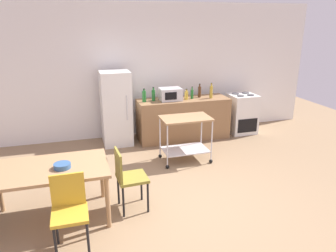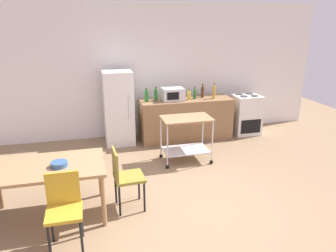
{
  "view_description": "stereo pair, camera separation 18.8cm",
  "coord_description": "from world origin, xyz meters",
  "px_view_note": "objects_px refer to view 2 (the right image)",
  "views": [
    {
      "loc": [
        -1.34,
        -3.83,
        2.54
      ],
      "look_at": [
        0.14,
        1.2,
        0.8
      ],
      "focal_mm": 34.44,
      "sensor_mm": 36.0,
      "label": 1
    },
    {
      "loc": [
        -1.16,
        -3.88,
        2.54
      ],
      "look_at": [
        0.14,
        1.2,
        0.8
      ],
      "focal_mm": 34.44,
      "sensor_mm": 36.0,
      "label": 2
    }
  ],
  "objects_px": {
    "bottle_olive_oil": "(146,96)",
    "bottle_soda": "(189,95)",
    "chair_mustard": "(64,206)",
    "bottle_sesame_oil": "(202,92)",
    "dining_table": "(46,171)",
    "chair_olive": "(124,175)",
    "bottle_vinegar": "(214,92)",
    "kitchen_cart": "(186,132)",
    "microwave": "(173,94)",
    "stove_oven": "(245,114)",
    "bottle_soy_sauce": "(195,94)",
    "fruit_bowl": "(59,164)",
    "refrigerator": "(119,108)",
    "bottle_hot_sauce": "(156,95)"
  },
  "relations": [
    {
      "from": "bottle_olive_oil",
      "to": "microwave",
      "type": "height_order",
      "value": "bottle_olive_oil"
    },
    {
      "from": "stove_oven",
      "to": "bottle_sesame_oil",
      "type": "height_order",
      "value": "bottle_sesame_oil"
    },
    {
      "from": "chair_olive",
      "to": "fruit_bowl",
      "type": "xyz_separation_m",
      "value": [
        -0.82,
        -0.02,
        0.26
      ]
    },
    {
      "from": "refrigerator",
      "to": "bottle_olive_oil",
      "type": "relative_size",
      "value": 5.51
    },
    {
      "from": "dining_table",
      "to": "chair_mustard",
      "type": "xyz_separation_m",
      "value": [
        0.24,
        -0.66,
        -0.15
      ]
    },
    {
      "from": "refrigerator",
      "to": "bottle_soda",
      "type": "distance_m",
      "value": 1.52
    },
    {
      "from": "bottle_olive_oil",
      "to": "bottle_soda",
      "type": "xyz_separation_m",
      "value": [
        0.91,
        -0.05,
        -0.02
      ]
    },
    {
      "from": "bottle_vinegar",
      "to": "fruit_bowl",
      "type": "relative_size",
      "value": 1.57
    },
    {
      "from": "chair_olive",
      "to": "microwave",
      "type": "distance_m",
      "value": 2.86
    },
    {
      "from": "microwave",
      "to": "fruit_bowl",
      "type": "xyz_separation_m",
      "value": [
        -2.18,
        -2.49,
        -0.25
      ]
    },
    {
      "from": "bottle_hot_sauce",
      "to": "fruit_bowl",
      "type": "xyz_separation_m",
      "value": [
        -1.82,
        -2.53,
        -0.24
      ]
    },
    {
      "from": "kitchen_cart",
      "to": "bottle_hot_sauce",
      "type": "relative_size",
      "value": 3.08
    },
    {
      "from": "dining_table",
      "to": "microwave",
      "type": "distance_m",
      "value": 3.4
    },
    {
      "from": "bottle_hot_sauce",
      "to": "bottle_vinegar",
      "type": "height_order",
      "value": "bottle_vinegar"
    },
    {
      "from": "chair_olive",
      "to": "bottle_soda",
      "type": "relative_size",
      "value": 3.86
    },
    {
      "from": "dining_table",
      "to": "bottle_soy_sauce",
      "type": "relative_size",
      "value": 5.64
    },
    {
      "from": "bottle_hot_sauce",
      "to": "stove_oven",
      "type": "bearing_deg",
      "value": -0.32
    },
    {
      "from": "chair_mustard",
      "to": "bottle_sesame_oil",
      "type": "bearing_deg",
      "value": 48.01
    },
    {
      "from": "chair_mustard",
      "to": "bottle_vinegar",
      "type": "distance_m",
      "value": 4.3
    },
    {
      "from": "bottle_soy_sauce",
      "to": "bottle_soda",
      "type": "bearing_deg",
      "value": -163.39
    },
    {
      "from": "chair_mustard",
      "to": "bottle_soda",
      "type": "distance_m",
      "value": 3.94
    },
    {
      "from": "bottle_vinegar",
      "to": "dining_table",
      "type": "bearing_deg",
      "value": -144.23
    },
    {
      "from": "bottle_olive_oil",
      "to": "bottle_soda",
      "type": "relative_size",
      "value": 1.22
    },
    {
      "from": "stove_oven",
      "to": "bottle_sesame_oil",
      "type": "bearing_deg",
      "value": 177.41
    },
    {
      "from": "refrigerator",
      "to": "bottle_vinegar",
      "type": "height_order",
      "value": "refrigerator"
    },
    {
      "from": "chair_mustard",
      "to": "bottle_soy_sauce",
      "type": "distance_m",
      "value": 4.06
    },
    {
      "from": "dining_table",
      "to": "bottle_olive_oil",
      "type": "bearing_deg",
      "value": 53.58
    },
    {
      "from": "chair_mustard",
      "to": "bottle_sesame_oil",
      "type": "distance_m",
      "value": 4.26
    },
    {
      "from": "dining_table",
      "to": "stove_oven",
      "type": "relative_size",
      "value": 1.63
    },
    {
      "from": "refrigerator",
      "to": "bottle_hot_sauce",
      "type": "relative_size",
      "value": 5.25
    },
    {
      "from": "bottle_soy_sauce",
      "to": "bottle_hot_sauce",
      "type": "bearing_deg",
      "value": 176.96
    },
    {
      "from": "microwave",
      "to": "chair_mustard",
      "type": "bearing_deg",
      "value": -124.54
    },
    {
      "from": "bottle_soy_sauce",
      "to": "fruit_bowl",
      "type": "height_order",
      "value": "bottle_soy_sauce"
    },
    {
      "from": "bottle_olive_oil",
      "to": "refrigerator",
      "type": "bearing_deg",
      "value": 169.41
    },
    {
      "from": "chair_mustard",
      "to": "fruit_bowl",
      "type": "height_order",
      "value": "chair_mustard"
    },
    {
      "from": "chair_olive",
      "to": "bottle_vinegar",
      "type": "xyz_separation_m",
      "value": [
        2.27,
        2.4,
        0.52
      ]
    },
    {
      "from": "bottle_vinegar",
      "to": "fruit_bowl",
      "type": "height_order",
      "value": "bottle_vinegar"
    },
    {
      "from": "bottle_vinegar",
      "to": "refrigerator",
      "type": "bearing_deg",
      "value": 175.01
    },
    {
      "from": "bottle_olive_oil",
      "to": "chair_mustard",
      "type": "bearing_deg",
      "value": -116.69
    },
    {
      "from": "chair_olive",
      "to": "refrigerator",
      "type": "relative_size",
      "value": 0.57
    },
    {
      "from": "bottle_sesame_oil",
      "to": "fruit_bowl",
      "type": "distance_m",
      "value": 3.86
    },
    {
      "from": "chair_olive",
      "to": "bottle_sesame_oil",
      "type": "bearing_deg",
      "value": -42.06
    },
    {
      "from": "refrigerator",
      "to": "dining_table",
      "type": "bearing_deg",
      "value": -115.53
    },
    {
      "from": "chair_mustard",
      "to": "refrigerator",
      "type": "relative_size",
      "value": 0.57
    },
    {
      "from": "chair_olive",
      "to": "bottle_soda",
      "type": "distance_m",
      "value": 3.0
    },
    {
      "from": "bottle_olive_oil",
      "to": "bottle_soy_sauce",
      "type": "distance_m",
      "value": 1.06
    },
    {
      "from": "chair_mustard",
      "to": "bottle_sesame_oil",
      "type": "relative_size",
      "value": 2.95
    },
    {
      "from": "fruit_bowl",
      "to": "stove_oven",
      "type": "bearing_deg",
      "value": 32.69
    },
    {
      "from": "stove_oven",
      "to": "kitchen_cart",
      "type": "relative_size",
      "value": 1.01
    },
    {
      "from": "kitchen_cart",
      "to": "dining_table",
      "type": "bearing_deg",
      "value": -151.02
    }
  ]
}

